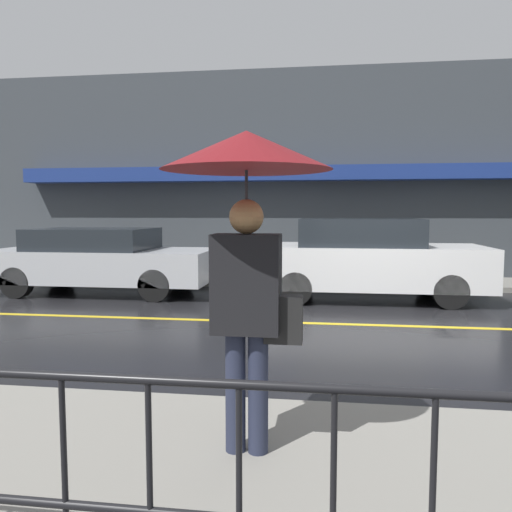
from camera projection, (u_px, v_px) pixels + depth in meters
ground_plane at (373, 325)px, 7.35m from camera, size 80.00×80.00×0.00m
sidewalk_near at (454, 504)px, 2.76m from camera, size 28.00×2.54×0.11m
sidewalk_far at (356, 282)px, 11.53m from camera, size 28.00×1.71×0.11m
lane_marking at (373, 325)px, 7.35m from camera, size 25.20×0.12×0.01m
building_storefront at (355, 174)px, 12.27m from camera, size 28.00×0.85×5.19m
pedestrian at (247, 197)px, 3.11m from camera, size 1.07×1.07×2.06m
car_silver at (101, 259)px, 10.26m from camera, size 4.50×1.85×1.33m
car_white at (366, 259)px, 9.52m from camera, size 4.30×1.85×1.54m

